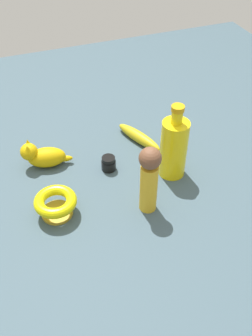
% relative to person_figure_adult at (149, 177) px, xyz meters
% --- Properties ---
extents(ground, '(2.00, 2.00, 0.00)m').
position_rel_person_figure_adult_xyz_m(ground, '(0.03, -0.10, -0.11)').
color(ground, '#384C56').
extents(person_figure_adult, '(0.07, 0.07, 0.21)m').
position_rel_person_figure_adult_xyz_m(person_figure_adult, '(0.00, 0.00, 0.00)').
color(person_figure_adult, gold).
rests_on(person_figure_adult, ground).
extents(bowl, '(0.12, 0.12, 0.06)m').
position_rel_person_figure_adult_xyz_m(bowl, '(0.24, -0.07, -0.07)').
color(bowl, gold).
rests_on(bowl, ground).
extents(bottle_tall, '(0.08, 0.08, 0.24)m').
position_rel_person_figure_adult_xyz_m(bottle_tall, '(-0.13, -0.11, -0.02)').
color(bottle_tall, yellow).
rests_on(bottle_tall, ground).
extents(nail_polish_jar, '(0.04, 0.04, 0.05)m').
position_rel_person_figure_adult_xyz_m(nail_polish_jar, '(0.05, -0.19, -0.09)').
color(nail_polish_jar, black).
rests_on(nail_polish_jar, ground).
extents(banana, '(0.11, 0.19, 0.04)m').
position_rel_person_figure_adult_xyz_m(banana, '(-0.09, -0.29, -0.10)').
color(banana, gold).
rests_on(banana, ground).
extents(cat_figurine, '(0.16, 0.09, 0.09)m').
position_rel_person_figure_adult_xyz_m(cat_figurine, '(0.24, -0.28, -0.07)').
color(cat_figurine, '#C89F08').
rests_on(cat_figurine, ground).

